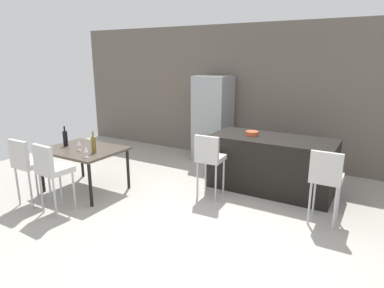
# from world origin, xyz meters

# --- Properties ---
(ground_plane) EXTENTS (10.00, 10.00, 0.00)m
(ground_plane) POSITION_xyz_m (0.00, 0.00, 0.00)
(ground_plane) COLOR #ADA89E
(back_wall) EXTENTS (10.00, 0.12, 2.90)m
(back_wall) POSITION_xyz_m (0.00, 2.67, 1.45)
(back_wall) COLOR #665B51
(back_wall) RESTS_ON ground_plane
(kitchen_island) EXTENTS (2.04, 0.91, 0.92)m
(kitchen_island) POSITION_xyz_m (0.60, 1.18, 0.46)
(kitchen_island) COLOR black
(kitchen_island) RESTS_ON ground_plane
(bar_chair_left) EXTENTS (0.42, 0.42, 1.05)m
(bar_chair_left) POSITION_xyz_m (-0.15, 0.34, 0.70)
(bar_chair_left) COLOR beige
(bar_chair_left) RESTS_ON ground_plane
(bar_chair_middle) EXTENTS (0.40, 0.40, 1.05)m
(bar_chair_middle) POSITION_xyz_m (1.60, 0.34, 0.70)
(bar_chair_middle) COLOR beige
(bar_chair_middle) RESTS_ON ground_plane
(dining_table) EXTENTS (1.26, 0.97, 0.74)m
(dining_table) POSITION_xyz_m (-2.11, -0.46, 0.67)
(dining_table) COLOR #4C4238
(dining_table) RESTS_ON ground_plane
(dining_chair_near) EXTENTS (0.40, 0.40, 1.05)m
(dining_chair_near) POSITION_xyz_m (-2.39, -1.30, 0.70)
(dining_chair_near) COLOR beige
(dining_chair_near) RESTS_ON ground_plane
(dining_chair_far) EXTENTS (0.42, 0.42, 1.05)m
(dining_chair_far) POSITION_xyz_m (-1.83, -1.30, 0.70)
(dining_chair_far) COLOR beige
(dining_chair_far) RESTS_ON ground_plane
(wine_bottle_right) EXTENTS (0.07, 0.07, 0.35)m
(wine_bottle_right) POSITION_xyz_m (-1.77, -0.54, 0.88)
(wine_bottle_right) COLOR brown
(wine_bottle_right) RESTS_ON dining_table
(wine_bottle_end) EXTENTS (0.08, 0.08, 0.35)m
(wine_bottle_end) POSITION_xyz_m (-2.50, -0.49, 0.88)
(wine_bottle_end) COLOR black
(wine_bottle_end) RESTS_ON dining_table
(wine_glass_left) EXTENTS (0.07, 0.07, 0.17)m
(wine_glass_left) POSITION_xyz_m (-2.08, -0.57, 0.86)
(wine_glass_left) COLOR silver
(wine_glass_left) RESTS_ON dining_table
(wine_glass_middle) EXTENTS (0.07, 0.07, 0.17)m
(wine_glass_middle) POSITION_xyz_m (-1.68, -0.79, 0.86)
(wine_glass_middle) COLOR silver
(wine_glass_middle) RESTS_ON dining_table
(refrigerator) EXTENTS (0.72, 0.68, 1.84)m
(refrigerator) POSITION_xyz_m (-1.05, 2.23, 0.92)
(refrigerator) COLOR #939699
(refrigerator) RESTS_ON ground_plane
(fruit_bowl) EXTENTS (0.22, 0.22, 0.07)m
(fruit_bowl) POSITION_xyz_m (0.24, 1.16, 0.96)
(fruit_bowl) COLOR #C6512D
(fruit_bowl) RESTS_ON kitchen_island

